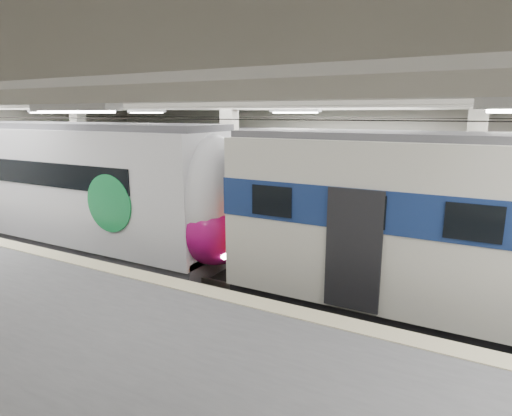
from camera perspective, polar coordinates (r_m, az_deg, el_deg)
The scene contains 3 objects.
station_hall at distance 10.25m, azimuth -3.32°, elevation 3.40°, with size 36.00×24.00×5.75m.
modern_emu at distance 16.19m, azimuth -20.84°, elevation 2.33°, with size 14.10×2.91×4.53m.
far_train at distance 20.08m, azimuth -8.65°, elevation 4.71°, with size 13.24×3.26×4.23m.
Camera 1 is at (5.36, -10.33, 4.87)m, focal length 30.00 mm.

